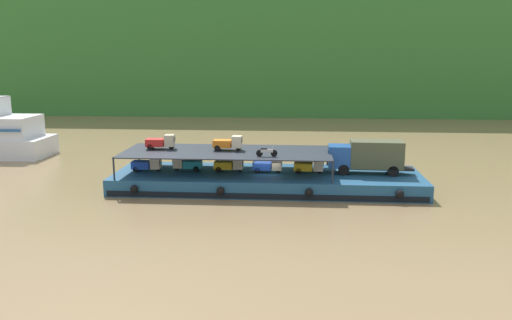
% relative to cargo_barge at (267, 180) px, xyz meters
% --- Properties ---
extents(ground_plane, '(400.00, 400.00, 0.00)m').
position_rel_cargo_barge_xyz_m(ground_plane, '(-0.00, 0.03, -0.75)').
color(ground_plane, olive).
extents(hillside_far_bank, '(135.19, 36.16, 28.79)m').
position_rel_cargo_barge_xyz_m(hillside_far_bank, '(-0.00, 72.80, 15.47)').
color(hillside_far_bank, '#33702D').
rests_on(hillside_far_bank, ground).
extents(cargo_barge, '(28.60, 9.04, 1.50)m').
position_rel_cargo_barge_xyz_m(cargo_barge, '(0.00, 0.00, 0.00)').
color(cargo_barge, navy).
rests_on(cargo_barge, ground).
extents(covered_lorry, '(7.92, 2.55, 3.10)m').
position_rel_cargo_barge_xyz_m(covered_lorry, '(9.32, 0.42, 2.44)').
color(covered_lorry, '#1E4C99').
rests_on(covered_lorry, cargo_barge).
extents(cargo_rack, '(19.40, 7.67, 2.00)m').
position_rel_cargo_barge_xyz_m(cargo_rack, '(-3.80, 0.03, 2.69)').
color(cargo_rack, '#232833').
rests_on(cargo_rack, cargo_barge).
extents(mini_truck_lower_stern, '(2.75, 1.21, 1.38)m').
position_rel_cargo_barge_xyz_m(mini_truck_lower_stern, '(-11.42, -0.20, 1.44)').
color(mini_truck_lower_stern, '#1E47B7').
rests_on(mini_truck_lower_stern, cargo_barge).
extents(mini_truck_lower_aft, '(2.76, 1.23, 1.38)m').
position_rel_cargo_barge_xyz_m(mini_truck_lower_aft, '(-7.72, 0.42, 1.44)').
color(mini_truck_lower_aft, teal).
rests_on(mini_truck_lower_aft, cargo_barge).
extents(mini_truck_lower_mid, '(2.77, 1.25, 1.38)m').
position_rel_cargo_barge_xyz_m(mini_truck_lower_mid, '(-3.60, 0.25, 1.44)').
color(mini_truck_lower_mid, gold).
rests_on(mini_truck_lower_mid, cargo_barge).
extents(mini_truck_lower_fore, '(2.78, 1.27, 1.38)m').
position_rel_cargo_barge_xyz_m(mini_truck_lower_fore, '(0.07, 0.11, 1.44)').
color(mini_truck_lower_fore, '#1E47B7').
rests_on(mini_truck_lower_fore, cargo_barge).
extents(mini_truck_lower_bow, '(2.80, 1.30, 1.38)m').
position_rel_cargo_barge_xyz_m(mini_truck_lower_bow, '(3.93, 0.13, 1.44)').
color(mini_truck_lower_bow, gold).
rests_on(mini_truck_lower_bow, cargo_barge).
extents(mini_truck_upper_stern, '(2.79, 1.30, 1.38)m').
position_rel_cargo_barge_xyz_m(mini_truck_upper_stern, '(-10.25, 0.72, 3.44)').
color(mini_truck_upper_stern, red).
rests_on(mini_truck_upper_stern, cargo_rack).
extents(mini_truck_upper_mid, '(2.76, 1.23, 1.38)m').
position_rel_cargo_barge_xyz_m(mini_truck_upper_mid, '(-3.74, 0.54, 3.44)').
color(mini_truck_upper_mid, orange).
rests_on(mini_truck_upper_mid, cargo_rack).
extents(motorcycle_upper_port, '(1.90, 0.55, 0.87)m').
position_rel_cargo_barge_xyz_m(motorcycle_upper_port, '(0.05, -2.28, 3.18)').
color(motorcycle_upper_port, black).
rests_on(motorcycle_upper_port, cargo_rack).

